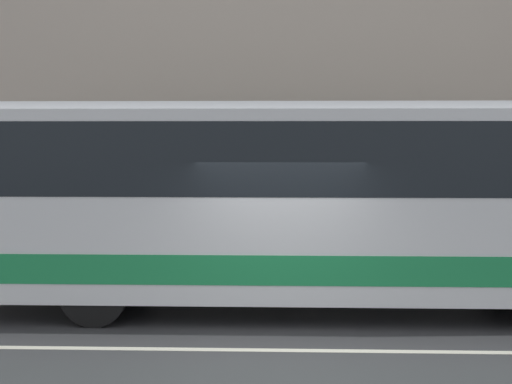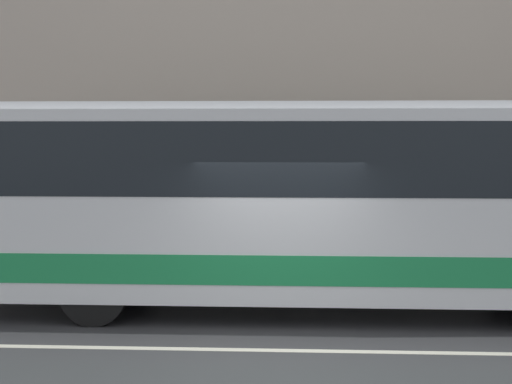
% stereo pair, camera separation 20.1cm
% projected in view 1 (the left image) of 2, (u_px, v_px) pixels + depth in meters
% --- Properties ---
extents(ground_plane, '(60.00, 60.00, 0.00)m').
position_uv_depth(ground_plane, '(280.00, 350.00, 9.60)').
color(ground_plane, '#38383A').
extents(sidewalk, '(60.00, 2.73, 0.15)m').
position_uv_depth(sidewalk, '(280.00, 269.00, 14.93)').
color(sidewalk, '#A09E99').
rests_on(sidewalk, ground_plane).
extents(building_facade, '(60.00, 0.35, 11.24)m').
position_uv_depth(building_facade, '(281.00, 22.00, 15.99)').
color(building_facade, '#B7A899').
rests_on(building_facade, ground_plane).
extents(lane_stripe, '(54.00, 0.14, 0.01)m').
position_uv_depth(lane_stripe, '(280.00, 350.00, 9.60)').
color(lane_stripe, beige).
rests_on(lane_stripe, ground_plane).
extents(transit_bus, '(10.89, 2.51, 3.40)m').
position_uv_depth(transit_bus, '(295.00, 195.00, 11.64)').
color(transit_bus, white).
rests_on(transit_bus, ground_plane).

